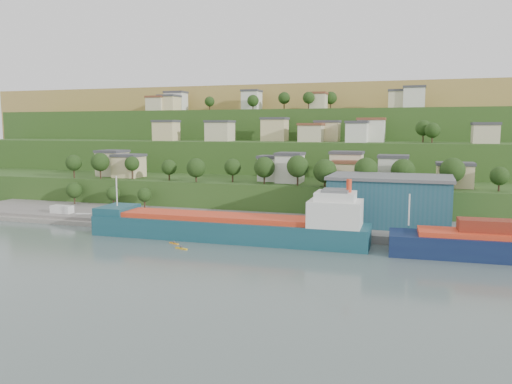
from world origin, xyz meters
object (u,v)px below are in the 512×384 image
at_px(warehouse, 390,200).
at_px(caravan, 62,211).
at_px(kayak_orange, 174,243).
at_px(cargo_ship_near, 235,229).

height_order(warehouse, caravan, warehouse).
bearing_deg(kayak_orange, caravan, -177.85).
distance_m(cargo_ship_near, kayak_orange, 15.00).
height_order(cargo_ship_near, caravan, cargo_ship_near).
bearing_deg(caravan, kayak_orange, -21.17).
relative_size(cargo_ship_near, warehouse, 2.19).
distance_m(warehouse, kayak_orange, 56.54).
relative_size(cargo_ship_near, kayak_orange, 24.07).
bearing_deg(kayak_orange, warehouse, 55.82).
bearing_deg(kayak_orange, cargo_ship_near, 57.29).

